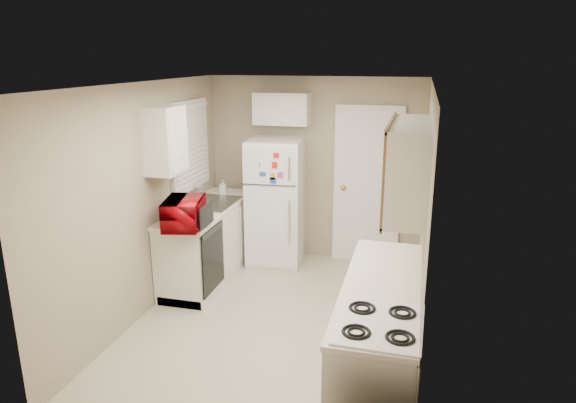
# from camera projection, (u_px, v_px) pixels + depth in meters

# --- Properties ---
(floor) EXTENTS (3.80, 3.80, 0.00)m
(floor) POSITION_uv_depth(u_px,v_px,m) (276.00, 321.00, 5.31)
(floor) COLOR beige
(floor) RESTS_ON ground
(ceiling) EXTENTS (3.80, 3.80, 0.00)m
(ceiling) POSITION_uv_depth(u_px,v_px,m) (274.00, 84.00, 4.65)
(ceiling) COLOR white
(ceiling) RESTS_ON floor
(wall_left) EXTENTS (3.80, 3.80, 0.00)m
(wall_left) POSITION_uv_depth(u_px,v_px,m) (145.00, 200.00, 5.32)
(wall_left) COLOR tan
(wall_left) RESTS_ON floor
(wall_right) EXTENTS (3.80, 3.80, 0.00)m
(wall_right) POSITION_uv_depth(u_px,v_px,m) (424.00, 221.00, 4.65)
(wall_right) COLOR tan
(wall_right) RESTS_ON floor
(wall_back) EXTENTS (2.80, 2.80, 0.00)m
(wall_back) POSITION_uv_depth(u_px,v_px,m) (314.00, 170.00, 6.75)
(wall_back) COLOR tan
(wall_back) RESTS_ON floor
(wall_front) EXTENTS (2.80, 2.80, 0.00)m
(wall_front) POSITION_uv_depth(u_px,v_px,m) (193.00, 296.00, 3.21)
(wall_front) COLOR tan
(wall_front) RESTS_ON floor
(left_counter) EXTENTS (0.60, 1.80, 0.90)m
(left_counter) POSITION_uv_depth(u_px,v_px,m) (209.00, 241.00, 6.29)
(left_counter) COLOR silver
(left_counter) RESTS_ON floor
(dishwasher) EXTENTS (0.03, 0.58, 0.72)m
(dishwasher) POSITION_uv_depth(u_px,v_px,m) (212.00, 259.00, 5.65)
(dishwasher) COLOR black
(dishwasher) RESTS_ON floor
(sink) EXTENTS (0.54, 0.74, 0.16)m
(sink) POSITION_uv_depth(u_px,v_px,m) (213.00, 206.00, 6.32)
(sink) COLOR gray
(sink) RESTS_ON left_counter
(microwave) EXTENTS (0.61, 0.43, 0.37)m
(microwave) POSITION_uv_depth(u_px,v_px,m) (184.00, 214.00, 5.38)
(microwave) COLOR #7A0005
(microwave) RESTS_ON left_counter
(soap_bottle) EXTENTS (0.10, 0.10, 0.18)m
(soap_bottle) POSITION_uv_depth(u_px,v_px,m) (223.00, 186.00, 6.74)
(soap_bottle) COLOR beige
(soap_bottle) RESTS_ON left_counter
(window_blinds) EXTENTS (0.10, 0.98, 1.08)m
(window_blinds) POSITION_uv_depth(u_px,v_px,m) (190.00, 146.00, 6.18)
(window_blinds) COLOR silver
(window_blinds) RESTS_ON wall_left
(upper_cabinet_left) EXTENTS (0.30, 0.45, 0.70)m
(upper_cabinet_left) POSITION_uv_depth(u_px,v_px,m) (165.00, 140.00, 5.32)
(upper_cabinet_left) COLOR silver
(upper_cabinet_left) RESTS_ON wall_left
(refrigerator) EXTENTS (0.72, 0.70, 1.64)m
(refrigerator) POSITION_uv_depth(u_px,v_px,m) (276.00, 202.00, 6.64)
(refrigerator) COLOR white
(refrigerator) RESTS_ON floor
(cabinet_over_fridge) EXTENTS (0.70, 0.30, 0.40)m
(cabinet_over_fridge) POSITION_uv_depth(u_px,v_px,m) (282.00, 109.00, 6.49)
(cabinet_over_fridge) COLOR silver
(cabinet_over_fridge) RESTS_ON wall_back
(interior_door) EXTENTS (0.86, 0.06, 2.08)m
(interior_door) POSITION_uv_depth(u_px,v_px,m) (367.00, 187.00, 6.60)
(interior_door) COLOR white
(interior_door) RESTS_ON floor
(right_counter) EXTENTS (0.60, 2.00, 0.90)m
(right_counter) POSITION_uv_depth(u_px,v_px,m) (379.00, 336.00, 4.18)
(right_counter) COLOR silver
(right_counter) RESTS_ON floor
(stove) EXTENTS (0.59, 0.71, 0.85)m
(stove) POSITION_uv_depth(u_px,v_px,m) (377.00, 385.00, 3.59)
(stove) COLOR white
(stove) RESTS_ON floor
(upper_cabinet_right) EXTENTS (0.30, 1.20, 0.70)m
(upper_cabinet_right) POSITION_uv_depth(u_px,v_px,m) (409.00, 167.00, 4.05)
(upper_cabinet_right) COLOR silver
(upper_cabinet_right) RESTS_ON wall_right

